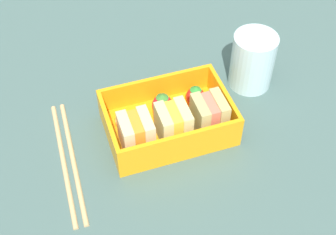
# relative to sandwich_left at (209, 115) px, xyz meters

# --- Properties ---
(ground_plane) EXTENTS (1.20, 1.20, 0.02)m
(ground_plane) POSITION_rel_sandwich_left_xyz_m (0.05, -0.02, -0.05)
(ground_plane) COLOR #455F5B
(bento_tray) EXTENTS (0.18, 0.12, 0.01)m
(bento_tray) POSITION_rel_sandwich_left_xyz_m (0.05, -0.02, -0.03)
(bento_tray) COLOR orange
(bento_tray) RESTS_ON ground_plane
(bento_rim) EXTENTS (0.18, 0.12, 0.04)m
(bento_rim) POSITION_rel_sandwich_left_xyz_m (0.05, -0.02, -0.01)
(bento_rim) COLOR orange
(bento_rim) RESTS_ON bento_tray
(sandwich_left) EXTENTS (0.04, 0.05, 0.05)m
(sandwich_left) POSITION_rel_sandwich_left_xyz_m (0.00, 0.00, 0.00)
(sandwich_left) COLOR tan
(sandwich_left) RESTS_ON bento_tray
(sandwich_center_left) EXTENTS (0.04, 0.05, 0.05)m
(sandwich_center_left) POSITION_rel_sandwich_left_xyz_m (0.05, 0.00, 0.00)
(sandwich_center_left) COLOR #D4C680
(sandwich_center_left) RESTS_ON bento_tray
(sandwich_center) EXTENTS (0.04, 0.05, 0.05)m
(sandwich_center) POSITION_rel_sandwich_left_xyz_m (0.11, 0.00, 0.00)
(sandwich_center) COLOR beige
(sandwich_center) RESTS_ON bento_tray
(strawberry_far_left) EXTENTS (0.03, 0.03, 0.03)m
(strawberry_far_left) POSITION_rel_sandwich_left_xyz_m (0.00, -0.05, -0.01)
(strawberry_far_left) COLOR red
(strawberry_far_left) RESTS_ON bento_tray
(strawberry_left) EXTENTS (0.03, 0.03, 0.04)m
(strawberry_left) POSITION_rel_sandwich_left_xyz_m (0.05, -0.05, -0.01)
(strawberry_left) COLOR red
(strawberry_left) RESTS_ON bento_tray
(carrot_stick_far_left) EXTENTS (0.04, 0.01, 0.01)m
(carrot_stick_far_left) POSITION_rel_sandwich_left_xyz_m (0.11, -0.05, -0.02)
(carrot_stick_far_left) COLOR orange
(carrot_stick_far_left) RESTS_ON bento_tray
(chopstick_pair) EXTENTS (0.03, 0.22, 0.01)m
(chopstick_pair) POSITION_rel_sandwich_left_xyz_m (0.20, -0.01, -0.04)
(chopstick_pair) COLOR tan
(chopstick_pair) RESTS_ON ground_plane
(drinking_glass) EXTENTS (0.07, 0.07, 0.09)m
(drinking_glass) POSITION_rel_sandwich_left_xyz_m (-0.10, -0.08, 0.01)
(drinking_glass) COLOR silver
(drinking_glass) RESTS_ON ground_plane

